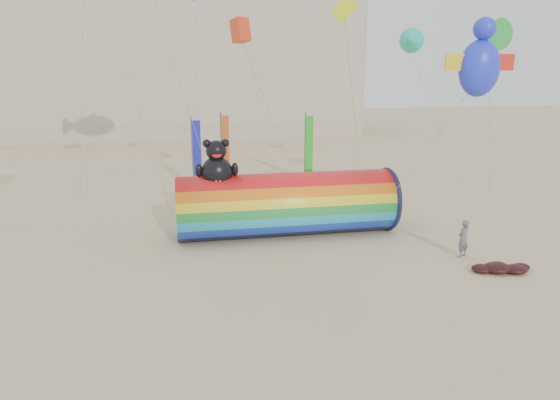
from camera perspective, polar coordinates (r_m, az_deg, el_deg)
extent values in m
plane|color=#CCB58C|center=(22.27, -0.54, -7.02)|extent=(160.00, 160.00, 0.00)
cube|color=#B7AD99|center=(66.86, -18.74, 15.63)|extent=(60.00, 15.00, 20.00)
cube|color=#28303D|center=(59.38, -19.73, 16.21)|extent=(59.50, 0.12, 17.00)
cylinder|color=red|center=(25.31, 0.79, -0.47)|extent=(11.00, 3.21, 3.21)
torus|color=#0F1438|center=(26.89, 12.11, 0.12)|extent=(0.22, 3.36, 3.36)
cylinder|color=black|center=(26.94, 12.36, 0.13)|extent=(0.05, 3.18, 3.18)
ellipsoid|color=black|center=(24.45, -7.22, 3.06)|extent=(1.57, 1.40, 1.65)
ellipsoid|color=yellow|center=(23.98, -7.13, 2.60)|extent=(0.81, 0.35, 0.71)
sphere|color=black|center=(24.25, -7.30, 5.60)|extent=(1.01, 1.01, 1.01)
sphere|color=black|center=(24.17, -8.38, 6.41)|extent=(0.40, 0.40, 0.40)
sphere|color=black|center=(24.23, -6.29, 6.50)|extent=(0.40, 0.40, 0.40)
ellipsoid|color=red|center=(23.87, -7.23, 5.12)|extent=(0.44, 0.16, 0.28)
ellipsoid|color=black|center=(24.29, -9.27, 3.34)|extent=(0.33, 0.33, 0.66)
ellipsoid|color=black|center=(24.39, -5.18, 3.53)|extent=(0.33, 0.33, 0.66)
imported|color=#585A60|center=(23.96, 20.20, -4.15)|extent=(0.76, 0.67, 1.74)
ellipsoid|color=#3B0B0A|center=(22.94, 23.60, -7.13)|extent=(1.17, 0.99, 0.41)
ellipsoid|color=#3B0B0A|center=(23.19, 25.31, -7.17)|extent=(0.99, 0.84, 0.34)
ellipsoid|color=#3B0B0A|center=(22.74, 22.12, -7.28)|extent=(0.91, 0.77, 0.32)
ellipsoid|color=#3B0B0A|center=(23.43, 23.65, -6.85)|extent=(0.78, 0.66, 0.27)
ellipsoid|color=#3B0B0A|center=(23.72, 25.86, -6.87)|extent=(0.73, 0.62, 0.25)
cylinder|color=#59595E|center=(34.39, -9.96, 5.13)|extent=(0.10, 0.10, 5.20)
cube|color=#1720B1|center=(34.38, -9.45, 5.24)|extent=(0.56, 0.06, 4.50)
cylinder|color=#59595E|center=(37.55, -6.71, 6.07)|extent=(0.10, 0.10, 5.20)
cube|color=#BD531A|center=(37.57, -6.24, 6.16)|extent=(0.56, 0.06, 4.50)
cylinder|color=#59595E|center=(36.99, 2.88, 6.02)|extent=(0.10, 0.10, 5.20)
cube|color=green|center=(37.06, 3.35, 6.11)|extent=(0.56, 0.06, 4.50)
ellipsoid|color=#2133EA|center=(22.44, 21.81, 13.80)|extent=(1.71, 1.33, 2.28)
cube|color=red|center=(28.89, -4.54, 18.76)|extent=(0.77, 0.77, 1.24)
cone|color=#18C3AA|center=(35.10, 14.68, 17.27)|extent=(1.61, 1.61, 1.45)
cone|color=green|center=(28.50, 22.91, 16.97)|extent=(1.53, 1.53, 1.37)
cube|color=#E3FE1A|center=(29.19, 7.41, 20.81)|extent=(0.89, 0.06, 1.25)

